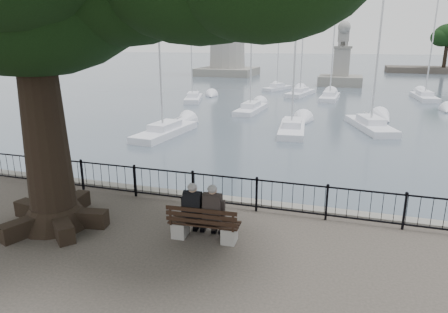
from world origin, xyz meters
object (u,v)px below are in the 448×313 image
at_px(lion_monument, 341,70).
at_px(person_left, 195,212).
at_px(bench, 204,228).
at_px(person_right, 214,214).

bearing_deg(lion_monument, person_left, -92.48).
bearing_deg(person_left, lion_monument, 87.52).
relative_size(bench, person_right, 1.21).
height_order(person_right, lion_monument, lion_monument).
xyz_separation_m(person_right, lion_monument, (1.63, 49.44, 0.44)).
relative_size(person_right, lion_monument, 0.18).
bearing_deg(person_left, person_right, 3.22).
bearing_deg(bench, lion_monument, 87.84).
distance_m(bench, person_right, 0.45).
relative_size(bench, person_left, 1.21).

